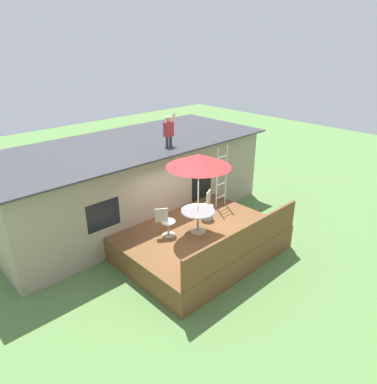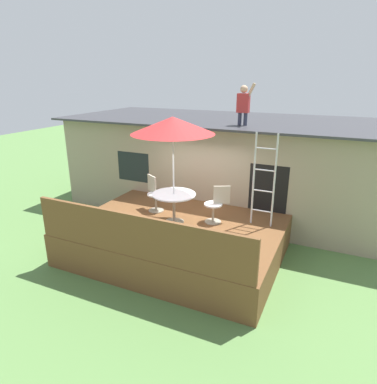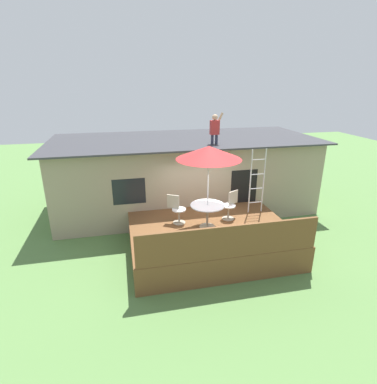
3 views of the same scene
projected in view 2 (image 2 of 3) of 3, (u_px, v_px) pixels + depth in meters
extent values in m
plane|color=#567F42|center=(180.00, 251.00, 8.57)|extent=(40.00, 40.00, 0.00)
cube|color=gray|center=(228.00, 164.00, 11.20)|extent=(10.00, 4.00, 2.85)
cube|color=#38383D|center=(229.00, 120.00, 10.73)|extent=(10.50, 4.50, 0.06)
cube|color=black|center=(134.00, 167.00, 10.39)|extent=(1.10, 0.03, 0.90)
cube|color=black|center=(267.00, 202.00, 8.90)|extent=(1.00, 0.03, 2.00)
cube|color=brown|center=(180.00, 237.00, 8.44)|extent=(4.90, 3.87, 0.80)
cube|color=brown|center=(136.00, 236.00, 6.55)|extent=(4.80, 0.08, 0.90)
cylinder|color=#A59E8C|center=(174.00, 222.00, 8.26)|extent=(0.48, 0.48, 0.03)
cylinder|color=#A59E8C|center=(174.00, 208.00, 8.14)|extent=(0.07, 0.07, 0.71)
cylinder|color=silver|center=(174.00, 194.00, 8.03)|extent=(1.04, 1.04, 0.03)
cylinder|color=silver|center=(174.00, 175.00, 7.88)|extent=(0.04, 0.04, 2.40)
cone|color=red|center=(173.00, 125.00, 7.50)|extent=(1.90, 1.90, 0.38)
cylinder|color=silver|center=(254.00, 179.00, 7.90)|extent=(0.04, 0.04, 2.20)
cylinder|color=silver|center=(274.00, 182.00, 7.71)|extent=(0.04, 0.04, 2.20)
cylinder|color=silver|center=(262.00, 211.00, 8.05)|extent=(0.48, 0.03, 0.03)
cylinder|color=silver|center=(263.00, 191.00, 7.89)|extent=(0.48, 0.03, 0.03)
cylinder|color=silver|center=(265.00, 170.00, 7.73)|extent=(0.48, 0.03, 0.03)
cylinder|color=silver|center=(266.00, 149.00, 7.57)|extent=(0.48, 0.03, 0.03)
cylinder|color=#33384C|center=(240.00, 119.00, 9.24)|extent=(0.10, 0.10, 0.34)
cylinder|color=#33384C|center=(245.00, 119.00, 9.17)|extent=(0.10, 0.10, 0.34)
cube|color=#B73333|center=(243.00, 103.00, 9.07)|extent=(0.32, 0.20, 0.50)
sphere|color=tan|center=(244.00, 89.00, 8.95)|extent=(0.20, 0.20, 0.20)
cylinder|color=tan|center=(251.00, 91.00, 8.90)|extent=(0.26, 0.08, 0.44)
cylinder|color=#A59E8C|center=(156.00, 210.00, 8.99)|extent=(0.40, 0.40, 0.02)
cylinder|color=#A59E8C|center=(156.00, 203.00, 8.92)|extent=(0.06, 0.06, 0.44)
cylinder|color=silver|center=(156.00, 194.00, 8.85)|extent=(0.44, 0.44, 0.04)
cube|color=#A59E8C|center=(152.00, 184.00, 8.93)|extent=(0.36, 0.24, 0.44)
cylinder|color=#A59E8C|center=(213.00, 222.00, 8.30)|extent=(0.40, 0.40, 0.02)
cylinder|color=#A59E8C|center=(213.00, 213.00, 8.23)|extent=(0.06, 0.06, 0.44)
cylinder|color=silver|center=(213.00, 204.00, 8.15)|extent=(0.44, 0.44, 0.04)
cube|color=#A59E8C|center=(222.00, 195.00, 8.08)|extent=(0.37, 0.22, 0.44)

